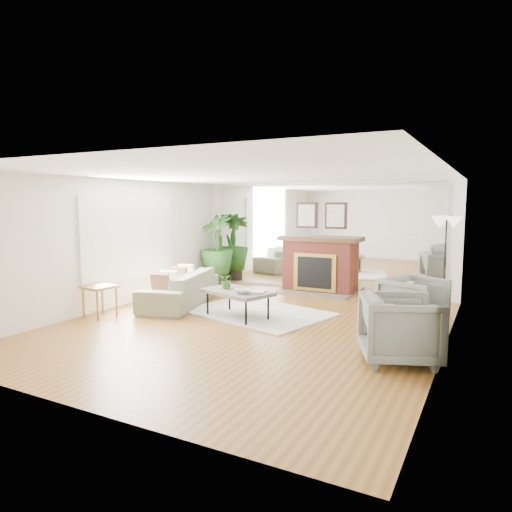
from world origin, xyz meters
The scene contains 18 objects.
ground centered at (0.00, 0.00, 0.00)m, with size 7.00×7.00×0.00m, color brown.
wall_left centered at (-2.99, 0.00, 1.25)m, with size 0.02×7.00×2.50m, color white.
wall_right centered at (2.99, 0.00, 1.25)m, with size 0.02×7.00×2.50m, color white.
wall_back centered at (0.00, 3.49, 1.25)m, with size 6.00×0.02×2.50m, color white.
mirror_panel centered at (0.00, 3.47, 1.25)m, with size 5.40×0.04×2.40m, color silver.
window_panel centered at (-2.96, 0.40, 1.35)m, with size 0.04×2.40×1.50m, color #B2E09E.
fireplace centered at (0.00, 3.26, 0.66)m, with size 1.85×0.83×2.05m.
area_rug centered at (-0.29, 0.84, 0.01)m, with size 2.51×1.79×0.03m, color silver.
coffee_table centered at (-0.44, 0.35, 0.46)m, with size 1.42×1.09×0.50m.
sofa centered at (-1.99, 0.74, 0.33)m, with size 2.28×0.89×0.67m, color gray.
armchair_back centered at (2.41, 1.24, 0.41)m, with size 0.88×0.90×0.82m, color slate.
armchair_front centered at (2.53, -0.60, 0.44)m, with size 0.93×0.96×0.87m, color slate.
side_table centered at (-2.65, -0.73, 0.48)m, with size 0.56×0.56×0.57m.
potted_ficus centered at (-2.60, 3.06, 0.95)m, with size 1.08×1.08×1.77m.
floor_lamp centered at (2.70, 3.10, 1.52)m, with size 0.58×0.32×1.78m.
tabletop_plant centered at (-0.69, 0.41, 0.65)m, with size 0.28×0.24×0.31m, color #356A27.
fruit_bowl centered at (-0.24, 0.17, 0.53)m, with size 0.29×0.29×0.07m, color olive.
book centered at (-0.15, 0.34, 0.51)m, with size 0.24×0.32×0.02m, color olive.
Camera 1 is at (3.54, -6.52, 2.05)m, focal length 32.00 mm.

